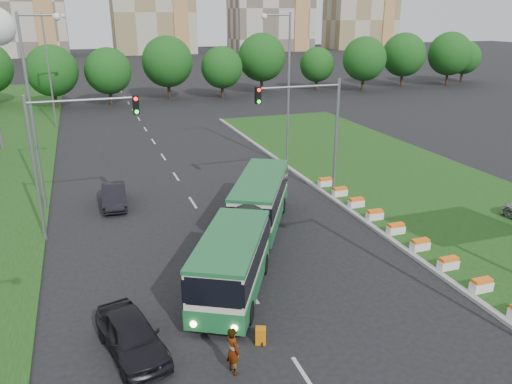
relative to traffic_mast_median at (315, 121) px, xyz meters
name	(u,v)px	position (x,y,z in m)	size (l,w,h in m)	color
ground	(310,280)	(-4.78, -10.00, -5.35)	(360.00, 360.00, 0.00)	black
grass_median	(431,194)	(8.22, -2.00, -5.27)	(14.00, 60.00, 0.15)	#1A4212
median_kerb	(342,206)	(1.27, -2.00, -5.26)	(0.30, 60.00, 0.18)	#999999
lane_markings	(171,169)	(-7.78, 10.00, -5.35)	(0.20, 100.00, 0.01)	#B6B6AF
flower_planters	(408,236)	(1.92, -8.10, -4.90)	(1.10, 20.30, 0.60)	white
traffic_mast_median	(315,121)	(0.00, 0.00, 0.00)	(5.76, 0.32, 8.00)	gray
traffic_mast_left	(64,144)	(-15.16, -1.00, 0.00)	(5.76, 0.32, 8.00)	gray
street_lamps	(196,119)	(-7.78, 0.00, 0.65)	(36.00, 60.00, 12.00)	gray
tree_line	(215,67)	(5.22, 45.00, -0.85)	(120.00, 8.00, 9.00)	#185015
articulated_bus	(242,225)	(-6.89, -6.12, -3.79)	(2.42, 15.51, 2.55)	beige
car_left_near	(132,335)	(-13.26, -12.68, -4.60)	(1.77, 4.40, 1.50)	black
car_left_far	(114,196)	(-12.73, 3.10, -4.65)	(1.49, 4.27, 1.41)	black
pedestrian	(233,351)	(-10.06, -14.93, -4.45)	(0.65, 0.43, 1.79)	gray
shopping_trolley	(261,336)	(-8.60, -13.71, -5.02)	(0.39, 0.41, 0.67)	orange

